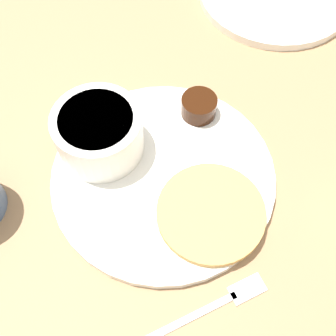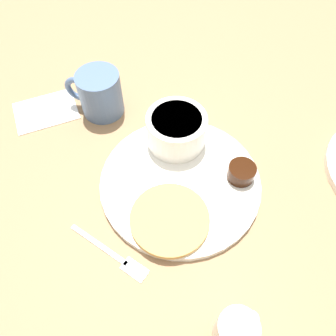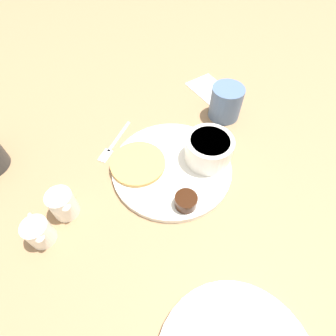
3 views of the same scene
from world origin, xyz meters
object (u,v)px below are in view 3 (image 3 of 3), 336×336
object	(u,v)px
plate	(172,167)
coffee_mug	(226,102)
creamer_pitcher_far	(39,232)
creamer_pitcher_near	(63,204)
fork	(112,145)
bowl	(209,149)

from	to	relation	value
plate	coffee_mug	size ratio (longest dim) A/B	2.56
coffee_mug	creamer_pitcher_far	bearing A→B (deg)	-76.30
creamer_pitcher_far	plate	bearing A→B (deg)	95.44
coffee_mug	creamer_pitcher_far	xyz separation A→B (m)	(0.12, -0.48, -0.01)
plate	creamer_pitcher_far	bearing A→B (deg)	-84.56
coffee_mug	creamer_pitcher_near	size ratio (longest dim) A/B	1.42
creamer_pitcher_far	fork	xyz separation A→B (m)	(-0.15, 0.19, -0.02)
plate	fork	xyz separation A→B (m)	(-0.12, -0.09, -0.00)
bowl	creamer_pitcher_far	world-z (taller)	bowl
bowl	creamer_pitcher_far	bearing A→B (deg)	-88.54
coffee_mug	fork	xyz separation A→B (m)	(-0.03, -0.29, -0.04)
plate	creamer_pitcher_far	distance (m)	0.28
creamer_pitcher_near	creamer_pitcher_far	bearing A→B (deg)	-57.08
plate	fork	distance (m)	0.15
bowl	coffee_mug	bearing A→B (deg)	131.67
bowl	creamer_pitcher_near	distance (m)	0.31
creamer_pitcher_near	plate	bearing A→B (deg)	88.27
plate	creamer_pitcher_near	bearing A→B (deg)	-91.73
creamer_pitcher_near	creamer_pitcher_far	world-z (taller)	creamer_pitcher_near
creamer_pitcher_near	bowl	bearing A→B (deg)	85.46
creamer_pitcher_near	creamer_pitcher_far	distance (m)	0.06
bowl	coffee_mug	xyz separation A→B (m)	(-0.11, 0.12, -0.00)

